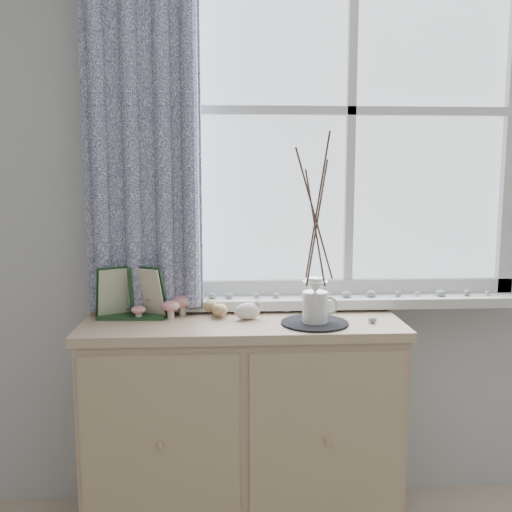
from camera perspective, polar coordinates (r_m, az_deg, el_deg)
The scene contains 8 objects.
sideboard at distance 2.31m, azimuth -1.36°, elevation -16.63°, with size 1.20×0.45×0.85m.
botanical_book at distance 2.20m, azimuth -12.44°, elevation -3.62°, with size 0.29×0.13×0.21m, color #1D3D20, non-canonical shape.
toadstool_cluster at distance 2.25m, azimuth -9.18°, elevation -4.46°, with size 0.23×0.16×0.10m.
wooden_eggs at distance 2.23m, azimuth -4.15°, elevation -5.18°, with size 0.10×0.12×0.08m.
songbird_figurine at distance 2.17m, azimuth -0.85°, elevation -5.43°, with size 0.14×0.06×0.07m, color silver, non-canonical shape.
crocheted_doily at distance 2.12m, azimuth 5.89°, elevation -6.68°, with size 0.25×0.25×0.01m, color black.
twig_pitcher at distance 2.05m, azimuth 6.05°, elevation 4.10°, with size 0.27×0.27×0.70m.
sideboard_pebbles at distance 2.20m, azimuth 6.62°, elevation -5.95°, with size 0.33×0.23×0.02m.
Camera 1 is at (-0.22, -0.35, 1.39)m, focal length 40.00 mm.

